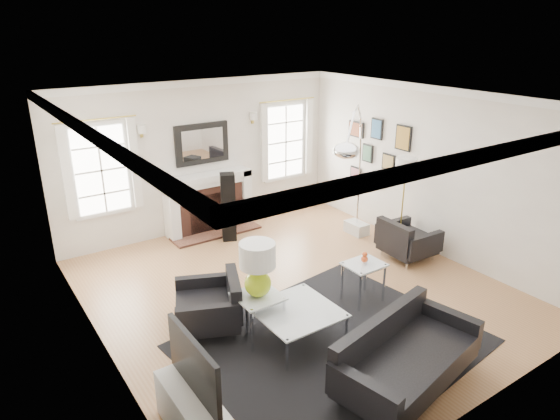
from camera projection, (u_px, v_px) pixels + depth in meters
floor at (296, 290)px, 7.42m from camera, size 6.00×6.00×0.00m
back_wall at (202, 157)px, 9.24m from camera, size 5.50×0.04×2.80m
front_wall at (488, 292)px, 4.60m from camera, size 5.50×0.04×2.80m
left_wall at (95, 249)px, 5.48m from camera, size 0.04×6.00×2.80m
right_wall at (429, 171)px, 8.37m from camera, size 0.04×6.00×2.80m
ceiling at (298, 100)px, 6.43m from camera, size 5.50×6.00×0.02m
crown_molding at (298, 104)px, 6.45m from camera, size 5.50×6.00×0.12m
fireplace at (209, 203)px, 9.38m from camera, size 1.70×0.69×1.11m
mantel_mirror at (202, 144)px, 9.12m from camera, size 1.05×0.07×0.75m
window_left at (101, 170)px, 8.21m from camera, size 1.24×0.15×1.62m
window_right at (285, 141)px, 10.16m from camera, size 1.24×0.15×1.62m
gallery_wall at (374, 148)px, 9.31m from camera, size 0.04×1.73×1.29m
tv_unit at (193, 408)px, 4.70m from camera, size 0.35×1.00×1.09m
area_rug at (333, 343)px, 6.18m from camera, size 3.65×3.16×0.01m
sofa at (403, 357)px, 5.42m from camera, size 1.96×1.19×0.60m
armchair_left at (212, 306)px, 6.37m from camera, size 1.07×1.13×0.60m
armchair_right at (406, 241)px, 8.31m from camera, size 0.81×0.89×0.58m
coffee_table at (296, 312)px, 6.13m from camera, size 0.96×0.96×0.43m
side_table_left at (258, 303)px, 6.15m from camera, size 0.54×0.54×0.60m
nesting_table at (364, 271)px, 6.97m from camera, size 0.54×0.45×0.59m
gourd_lamp at (258, 266)px, 5.97m from camera, size 0.44×0.44×0.70m
orange_vase at (365, 258)px, 6.90m from camera, size 0.10×0.10×0.16m
arc_floor_lamp at (353, 176)px, 8.00m from camera, size 1.86×1.72×2.63m
stick_floor_lamp at (406, 171)px, 8.08m from camera, size 0.34×0.34×1.70m
speaker_tower at (228, 207)px, 8.95m from camera, size 0.33×0.33×1.25m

